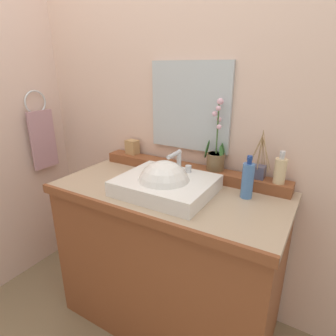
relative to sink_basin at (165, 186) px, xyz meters
name	(u,v)px	position (x,y,z in m)	size (l,w,h in m)	color
floor	(169,321)	(-0.01, 0.05, -0.93)	(3.04, 3.76, 0.10)	#816D4F
wall_back	(204,103)	(-0.01, 0.45, 0.35)	(3.04, 0.20, 2.47)	beige
vanity_cabinet	(169,258)	(-0.01, 0.05, -0.46)	(1.18, 0.59, 0.85)	brown
back_ledge	(189,170)	(-0.01, 0.28, -0.01)	(1.11, 0.10, 0.06)	brown
sink_basin	(165,186)	(0.00, 0.00, 0.00)	(0.45, 0.38, 0.28)	white
soap_bar	(156,166)	(-0.12, 0.11, 0.05)	(0.07, 0.04, 0.02)	beige
potted_plant	(216,155)	(0.14, 0.29, 0.10)	(0.12, 0.10, 0.38)	brown
soap_dispenser	(280,170)	(0.48, 0.27, 0.09)	(0.06, 0.06, 0.16)	beige
reed_diffuser	(259,171)	(0.38, 0.29, 0.06)	(0.11, 0.09, 0.24)	#4B4A60
trinket_box	(132,147)	(-0.42, 0.30, 0.07)	(0.08, 0.06, 0.09)	tan
lotion_bottle	(248,180)	(0.36, 0.15, 0.05)	(0.06, 0.06, 0.21)	#4A78B8
mirror	(190,107)	(-0.04, 0.34, 0.34)	(0.47, 0.02, 0.48)	silver
towel_ring	(35,102)	(-1.10, 0.13, 0.32)	(0.16, 0.16, 0.01)	silver
hand_towel	(43,140)	(-1.08, 0.13, 0.06)	(0.02, 0.19, 0.40)	#B88894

